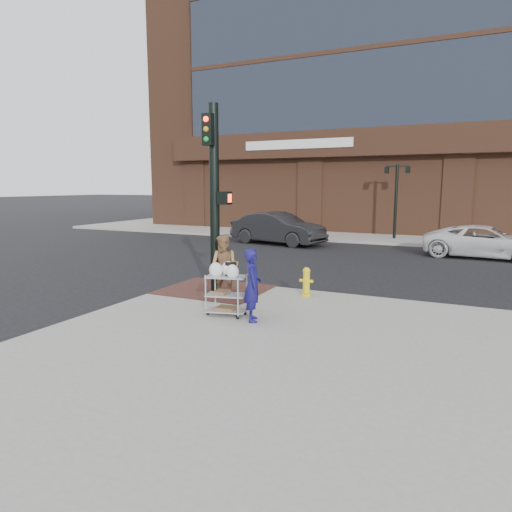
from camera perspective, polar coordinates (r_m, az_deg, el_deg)
The scene contains 15 objects.
ground at distance 11.80m, azimuth -4.89°, elevation -6.10°, with size 220.00×220.00×0.00m, color black.
brick_curb_ramp at distance 12.82m, azimuth -5.21°, elevation -4.19°, with size 2.80×2.40×0.01m, color #4C2A23.
bank_building at distance 42.35m, azimuth 25.45°, elevation 23.22°, with size 42.00×26.00×28.00m, color brown.
lamp_post at distance 26.13m, azimuth 17.11°, elevation 7.52°, with size 1.32×0.22×4.00m.
parking_sign at distance 28.70m, azimuth -4.62°, elevation 5.22°, with size 0.05×0.05×2.20m, color black.
traffic_signal_pole at distance 12.32m, azimuth -5.19°, elevation 7.85°, with size 0.61×0.51×5.00m.
woman_blue at distance 9.71m, azimuth -0.44°, elevation -3.65°, with size 0.57×0.38×1.57m, color #141156.
pedestrian_tan at distance 11.83m, azimuth -3.93°, elevation -1.28°, with size 0.79×0.62×1.63m, color #996F48.
sedan_dark at distance 23.74m, azimuth 2.74°, elevation 3.48°, with size 1.76×5.04×1.66m, color black.
minivan_white at distance 21.51m, azimuth 26.78°, elevation 1.60°, with size 2.27×4.92×1.37m, color silver.
utility_cart at distance 10.21m, azimuth -3.74°, elevation -4.41°, with size 0.96×0.68×1.21m.
fire_hydrant at distance 12.04m, azimuth 6.32°, elevation -3.17°, with size 0.36×0.25×0.77m.
newsbox_red at distance 27.77m, azimuth 0.75°, elevation 3.92°, with size 0.43×0.39×1.03m, color #AA2413.
newsbox_yellow at distance 28.11m, azimuth 0.85°, elevation 4.10°, with size 0.48×0.44×1.15m, color yellow.
newsbox_blue at distance 27.32m, azimuth 3.10°, elevation 3.77°, with size 0.41×0.37×0.97m, color #1A43AD.
Camera 1 is at (5.75, -9.86, 3.03)m, focal length 32.00 mm.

